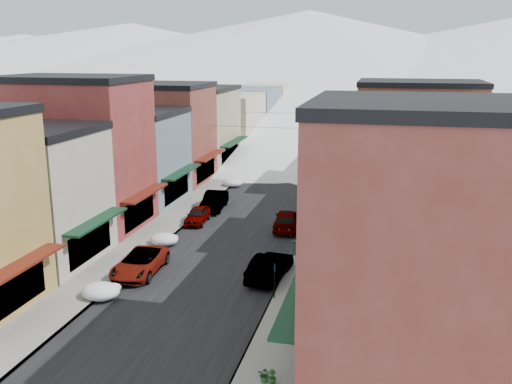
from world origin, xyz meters
The scene contains 39 objects.
ground centered at (0.00, 0.00, 0.00)m, with size 600.00×600.00×0.00m, color gray.
road centered at (0.00, 60.00, 0.01)m, with size 10.00×160.00×0.01m, color black.
sidewalk_left centered at (-6.60, 60.00, 0.07)m, with size 3.20×160.00×0.15m, color gray.
sidewalk_right centered at (6.60, 60.00, 0.07)m, with size 3.20×160.00×0.15m, color gray.
curb_left centered at (-5.05, 60.00, 0.07)m, with size 0.10×160.00×0.15m, color slate.
curb_right centered at (5.05, 60.00, 0.07)m, with size 0.10×160.00×0.15m, color slate.
bldg_l_cream centered at (-13.19, 12.50, 4.76)m, with size 11.30×8.20×9.50m.
bldg_l_brick_near centered at (-13.69, 20.50, 6.26)m, with size 12.30×8.20×12.50m.
bldg_l_grayblue centered at (-13.19, 29.00, 4.51)m, with size 11.30×9.20×9.00m.
bldg_l_brick_far centered at (-14.19, 38.00, 5.51)m, with size 13.30×9.20×11.00m.
bldg_l_tan centered at (-13.19, 48.00, 5.01)m, with size 11.30×11.20×10.00m.
bldg_r_brick_near centered at (13.69, 3.00, 6.26)m, with size 12.30×9.20×12.50m.
bldg_r_green centered at (13.19, 12.00, 4.76)m, with size 11.30×9.20×9.50m.
bldg_r_blue centered at (13.19, 21.00, 5.26)m, with size 11.30×9.20×10.50m.
bldg_r_cream centered at (13.69, 30.00, 4.51)m, with size 12.30×9.20×9.00m.
bldg_r_brick_far centered at (14.19, 39.00, 5.76)m, with size 13.30×9.20×11.50m.
bldg_r_tan centered at (13.19, 49.00, 4.76)m, with size 11.30×11.20×9.50m.
distant_blocks centered at (0.00, 83.00, 4.00)m, with size 34.00×55.00×8.00m.
mountain_ridge centered at (-19.47, 277.18, 14.36)m, with size 670.00×340.00×34.00m.
overhead_cables centered at (0.00, 47.50, 6.20)m, with size 16.40×15.04×0.04m.
car_white_suv centered at (-4.30, 11.82, 0.76)m, with size 2.54×5.50×1.53m, color white.
car_silver_sedan centered at (-4.30, 23.55, 0.69)m, with size 1.62×4.04×1.38m, color #979A9E.
car_dark_hatch centered at (-4.14, 27.97, 0.83)m, with size 1.76×5.05×1.66m, color black.
car_silver_wagon centered at (-3.50, 51.81, 0.75)m, with size 2.10×5.15×1.50m, color #A5A9AE.
car_green_sedan centered at (4.26, 12.94, 0.83)m, with size 1.75×5.01×1.65m, color black.
car_gray_suv centered at (3.50, 23.46, 0.86)m, with size 2.02×5.03×1.71m, color #9C9EA5.
car_black_sedan centered at (4.30, 40.14, 0.71)m, with size 2.00×4.91×1.42m, color black.
car_lane_silver centered at (-1.26, 51.80, 0.74)m, with size 1.74×4.32×1.47m, color #AAACB3.
car_lane_white centered at (1.70, 63.65, 0.67)m, with size 2.21×4.80×1.33m, color silver.
fire_hydrant centered at (6.25, 10.17, 0.54)m, with size 0.50×0.38×0.86m.
parking_sign centered at (5.20, 9.75, 1.42)m, with size 0.14×0.28×2.18m.
trash_can centered at (5.20, 17.43, 0.64)m, with size 0.57×0.57×0.96m.
streetlamp_near centered at (6.21, 23.13, 2.86)m, with size 0.36×0.36×4.30m.
streetlamp_far centered at (5.20, 43.02, 3.10)m, with size 0.39×0.39×4.67m.
planter_near centered at (6.52, 1.00, 0.49)m, with size 0.62×0.54×0.69m, color #27582A.
planter_far centered at (6.86, 1.00, 0.45)m, with size 0.34×0.34×0.61m, color #2D5A29.
snow_pile_near centered at (-4.88, 7.67, 0.47)m, with size 2.31×2.62×0.98m.
snow_pile_mid centered at (-4.88, 17.62, 0.43)m, with size 2.15×2.52×0.91m.
snow_pile_far centered at (-4.88, 37.18, 0.43)m, with size 2.11×2.50×0.89m.
Camera 1 is at (11.23, -20.96, 14.41)m, focal length 40.00 mm.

